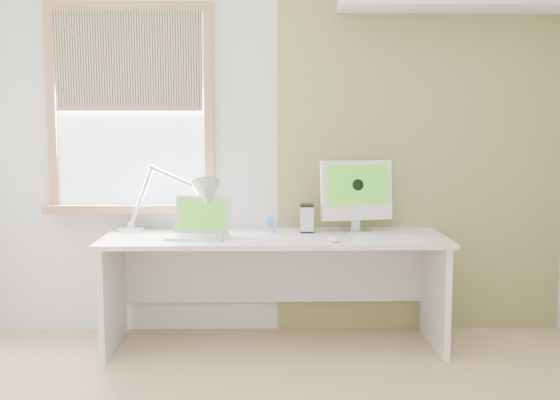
{
  "coord_description": "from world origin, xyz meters",
  "views": [
    {
      "loc": [
        -0.09,
        -2.79,
        1.43
      ],
      "look_at": [
        0.0,
        1.05,
        1.0
      ],
      "focal_mm": 42.09,
      "sensor_mm": 36.0,
      "label": 1
    }
  ],
  "objects_px": {
    "laptop": "(200,227)",
    "desk": "(274,264)",
    "imac": "(356,192)",
    "external_drive": "(307,218)",
    "desk_lamp": "(191,198)"
  },
  "relations": [
    {
      "from": "laptop",
      "to": "desk",
      "type": "bearing_deg",
      "value": 10.62
    },
    {
      "from": "imac",
      "to": "external_drive",
      "type": "bearing_deg",
      "value": -179.39
    },
    {
      "from": "desk",
      "to": "imac",
      "type": "bearing_deg",
      "value": 10.58
    },
    {
      "from": "laptop",
      "to": "imac",
      "type": "xyz_separation_m",
      "value": [
        1.03,
        0.19,
        0.21
      ]
    },
    {
      "from": "imac",
      "to": "desk",
      "type": "bearing_deg",
      "value": -169.42
    },
    {
      "from": "laptop",
      "to": "imac",
      "type": "height_order",
      "value": "imac"
    },
    {
      "from": "desk",
      "to": "laptop",
      "type": "xyz_separation_m",
      "value": [
        -0.48,
        -0.09,
        0.26
      ]
    },
    {
      "from": "desk",
      "to": "laptop",
      "type": "relative_size",
      "value": 5.53
    },
    {
      "from": "desk",
      "to": "imac",
      "type": "xyz_separation_m",
      "value": [
        0.55,
        0.1,
        0.46
      ]
    },
    {
      "from": "desk_lamp",
      "to": "imac",
      "type": "distance_m",
      "value": 1.09
    },
    {
      "from": "laptop",
      "to": "imac",
      "type": "relative_size",
      "value": 0.81
    },
    {
      "from": "desk_lamp",
      "to": "external_drive",
      "type": "distance_m",
      "value": 0.78
    },
    {
      "from": "external_drive",
      "to": "imac",
      "type": "xyz_separation_m",
      "value": [
        0.33,
        0.0,
        0.17
      ]
    },
    {
      "from": "external_drive",
      "to": "desk",
      "type": "bearing_deg",
      "value": -155.56
    },
    {
      "from": "desk",
      "to": "external_drive",
      "type": "xyz_separation_m",
      "value": [
        0.22,
        0.1,
        0.29
      ]
    }
  ]
}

